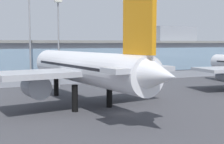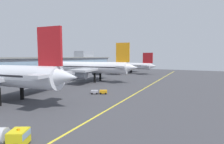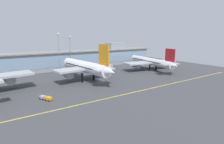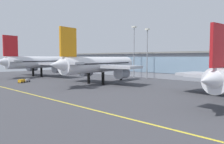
{
  "view_description": "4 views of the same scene",
  "coord_description": "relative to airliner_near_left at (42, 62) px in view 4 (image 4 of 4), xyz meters",
  "views": [
    {
      "loc": [
        -23.58,
        -46.64,
        12.14
      ],
      "look_at": [
        3.36,
        12.37,
        6.06
      ],
      "focal_mm": 49.69,
      "sensor_mm": 36.0,
      "label": 1
    },
    {
      "loc": [
        -79.36,
        -41.7,
        13.08
      ],
      "look_at": [
        7.95,
        3.06,
        4.33
      ],
      "focal_mm": 27.21,
      "sensor_mm": 36.0,
      "label": 2
    },
    {
      "loc": [
        -41.56,
        -75.54,
        23.51
      ],
      "look_at": [
        9.26,
        2.02,
        4.19
      ],
      "focal_mm": 27.5,
      "sensor_mm": 36.0,
      "label": 3
    },
    {
      "loc": [
        57.99,
        -49.84,
        10.28
      ],
      "look_at": [
        3.04,
        7.89,
        4.88
      ],
      "focal_mm": 34.85,
      "sensor_mm": 36.0,
      "label": 4
    }
  ],
  "objects": [
    {
      "name": "airliner_near_right",
      "position": [
        46.37,
        -0.27,
        -0.19
      ],
      "size": [
        33.49,
        48.36,
        20.05
      ],
      "rotation": [
        0.0,
        0.0,
        1.7
      ],
      "color": "black",
      "rests_on": "ground"
    },
    {
      "name": "airliner_near_left",
      "position": [
        0.0,
        0.0,
        0.0
      ],
      "size": [
        41.94,
        49.81,
        20.6
      ],
      "rotation": [
        0.0,
        0.0,
        1.69
      ],
      "color": "black",
      "rests_on": "ground"
    },
    {
      "name": "baggage_tug_near",
      "position": [
        21.46,
        -19.6,
        -6.76
      ],
      "size": [
        3.98,
        5.67,
        1.4
      ],
      "rotation": [
        0.0,
        0.0,
        5.18
      ],
      "color": "black",
      "rests_on": "ground"
    },
    {
      "name": "taxiway_centreline_stripe",
      "position": [
        50.31,
        -30.84,
        -7.54
      ],
      "size": [
        165.62,
        0.5,
        0.01
      ],
      "primitive_type": "cube",
      "color": "yellow",
      "rests_on": "ground"
    },
    {
      "name": "ground_plane",
      "position": [
        50.31,
        -8.84,
        -7.55
      ],
      "size": [
        207.02,
        207.02,
        0.0
      ],
      "primitive_type": "plane",
      "color": "#424247"
    },
    {
      "name": "apron_light_mast_centre",
      "position": [
        41.08,
        27.93,
        9.04
      ],
      "size": [
        1.8,
        1.8,
        25.68
      ],
      "color": "gray",
      "rests_on": "ground"
    },
    {
      "name": "apron_light_mast_west",
      "position": [
        48.81,
        28.16,
        8.04
      ],
      "size": [
        1.8,
        1.8,
        23.87
      ],
      "color": "gray",
      "rests_on": "ground"
    },
    {
      "name": "terminal_building",
      "position": [
        52.05,
        38.65,
        -0.68
      ],
      "size": [
        150.87,
        14.0,
        18.12
      ],
      "color": "#9399A3",
      "rests_on": "ground"
    }
  ]
}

